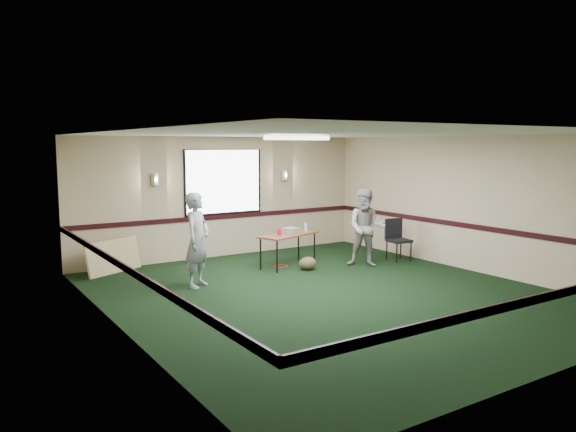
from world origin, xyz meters
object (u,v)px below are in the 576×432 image
projector (290,230)px  person_left (197,240)px  folding_table (288,236)px  conference_chair (397,236)px  person_right (366,228)px

projector → person_left: 2.50m
folding_table → projector: size_ratio=4.65×
conference_chair → person_right: 1.04m
person_left → person_right: size_ratio=1.05×
conference_chair → person_right: bearing=-164.3°
folding_table → person_left: size_ratio=0.87×
projector → folding_table: bearing=-163.7°
folding_table → conference_chair: conference_chair is taller
conference_chair → folding_table: bearing=170.8°
projector → person_right: 1.58m
folding_table → person_right: (1.36, -0.87, 0.18)m
projector → conference_chair: 2.40m
conference_chair → person_right: person_right is taller
projector → person_right: person_right is taller
person_left → conference_chair: bearing=-40.9°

